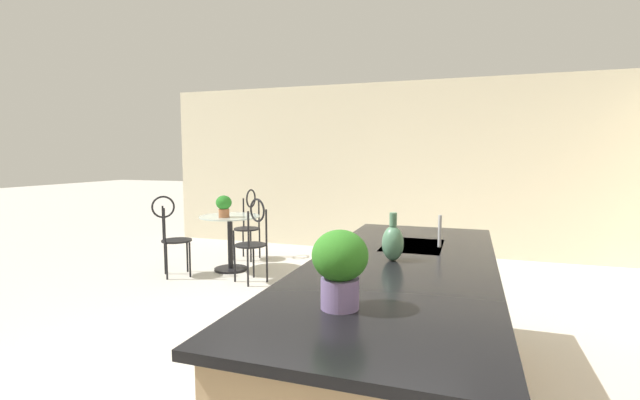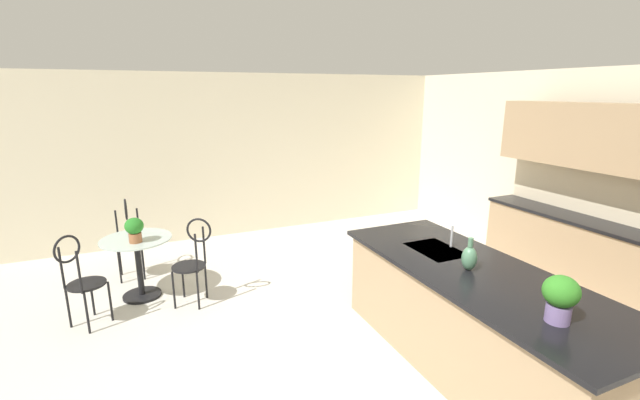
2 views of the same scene
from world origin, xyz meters
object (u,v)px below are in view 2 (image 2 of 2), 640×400
bistro_table (139,262)px  vase_on_counter (469,258)px  chair_near_window (193,257)px  chair_by_island (129,235)px  potted_plant_counter_far (561,296)px  potted_plant_on_table (134,228)px  chair_toward_desk (80,276)px

bistro_table → vase_on_counter: vase_on_counter is taller
chair_near_window → chair_by_island: same height
potted_plant_counter_far → potted_plant_on_table: bearing=-142.7°
bistro_table → potted_plant_counter_far: (3.48, 2.54, 0.66)m
vase_on_counter → chair_near_window: bearing=-136.4°
bistro_table → vase_on_counter: 3.71m
potted_plant_on_table → chair_by_island: bearing=-173.8°
vase_on_counter → bistro_table: bearing=-134.7°
chair_toward_desk → potted_plant_counter_far: size_ratio=3.20×
bistro_table → chair_toward_desk: 0.76m
chair_toward_desk → potted_plant_on_table: bearing=123.3°
potted_plant_counter_far → vase_on_counter: potted_plant_counter_far is taller
bistro_table → chair_by_island: bearing=-172.4°
chair_by_island → potted_plant_counter_far: (4.17, 2.64, 0.53)m
chair_near_window → chair_toward_desk: 1.13m
potted_plant_counter_far → chair_near_window: bearing=-147.0°
potted_plant_on_table → vase_on_counter: size_ratio=1.00×
chair_toward_desk → chair_by_island: bearing=159.0°
potted_plant_on_table → chair_toward_desk: bearing=-56.7°
potted_plant_on_table → bistro_table: bearing=179.1°
chair_near_window → vase_on_counter: bearing=43.6°
potted_plant_on_table → potted_plant_counter_far: size_ratio=0.88×
chair_near_window → potted_plant_on_table: size_ratio=3.62×
chair_toward_desk → vase_on_counter: (2.08, 3.16, 0.46)m
chair_near_window → potted_plant_on_table: bearing=-117.7°
chair_near_window → vase_on_counter: 2.98m
chair_by_island → potted_plant_counter_far: bearing=32.3°
bistro_table → chair_toward_desk: size_ratio=0.77×
potted_plant_on_table → chair_near_window: bearing=62.3°
potted_plant_on_table → vase_on_counter: 3.58m
chair_near_window → potted_plant_on_table: 0.73m
chair_near_window → vase_on_counter: vase_on_counter is taller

